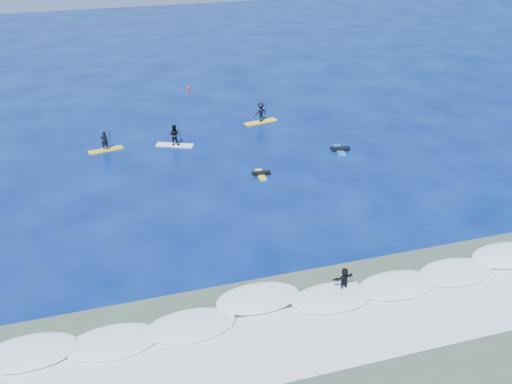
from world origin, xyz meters
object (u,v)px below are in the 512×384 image
object	(u,v)px
sup_paddler_left	(105,144)
sup_paddler_center	(174,137)
sup_paddler_right	(261,114)
marker_buoy	(188,88)
prone_paddler_far	(340,149)
prone_paddler_near	(261,174)
wave_surfer	(344,281)

from	to	relation	value
sup_paddler_left	sup_paddler_center	size ratio (longest dim) A/B	0.91
sup_paddler_center	sup_paddler_right	bearing A→B (deg)	43.53
sup_paddler_left	marker_buoy	bearing A→B (deg)	45.19
prone_paddler_far	marker_buoy	size ratio (longest dim) A/B	3.49
prone_paddler_far	sup_paddler_left	bearing A→B (deg)	82.62
sup_paddler_right	prone_paddler_near	distance (m)	11.47
prone_paddler_near	prone_paddler_far	xyz separation A→B (m)	(7.97, 2.53, 0.02)
sup_paddler_right	prone_paddler_far	size ratio (longest dim) A/B	1.44
prone_paddler_far	marker_buoy	bearing A→B (deg)	35.34
sup_paddler_right	wave_surfer	bearing A→B (deg)	-109.06
marker_buoy	sup_paddler_center	bearing A→B (deg)	-104.96
prone_paddler_near	marker_buoy	distance (m)	22.55
prone_paddler_near	prone_paddler_far	bearing A→B (deg)	-68.57
sup_paddler_right	prone_paddler_near	world-z (taller)	sup_paddler_right
sup_paddler_right	prone_paddler_near	xyz separation A→B (m)	(-3.35, -10.95, -0.75)
sup_paddler_left	marker_buoy	size ratio (longest dim) A/B	4.57
sup_paddler_left	sup_paddler_right	bearing A→B (deg)	-0.18
sup_paddler_center	wave_surfer	bearing A→B (deg)	-52.16
prone_paddler_far	prone_paddler_near	bearing A→B (deg)	117.15
sup_paddler_right	marker_buoy	world-z (taller)	sup_paddler_right
sup_paddler_left	marker_buoy	world-z (taller)	sup_paddler_left
prone_paddler_near	prone_paddler_far	distance (m)	8.37
sup_paddler_right	wave_surfer	size ratio (longest dim) A/B	1.55
prone_paddler_near	marker_buoy	bearing A→B (deg)	8.07
prone_paddler_far	marker_buoy	world-z (taller)	marker_buoy
sup_paddler_right	prone_paddler_far	xyz separation A→B (m)	(4.63, -8.41, -0.73)
sup_paddler_center	prone_paddler_near	size ratio (longest dim) A/B	1.65
sup_paddler_right	marker_buoy	bearing A→B (deg)	101.44
sup_paddler_left	sup_paddler_right	world-z (taller)	sup_paddler_right
prone_paddler_far	wave_surfer	xyz separation A→B (m)	(-7.86, -18.06, 0.69)
sup_paddler_center	marker_buoy	xyz separation A→B (m)	(3.93, 14.71, -0.57)
sup_paddler_center	sup_paddler_right	world-z (taller)	sup_paddler_center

